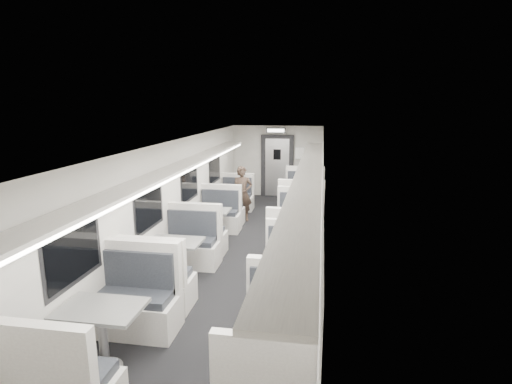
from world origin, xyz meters
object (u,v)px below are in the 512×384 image
(booth_right_c, at_px, (288,277))
(passenger, at_px, (242,194))
(booth_right_d, at_px, (274,345))
(exit_sign, at_px, (276,130))
(booth_left_b, at_px, (211,225))
(booth_right_b, at_px, (297,231))
(vestibule_door, at_px, (277,166))
(booth_left_a, at_px, (231,204))
(booth_left_d, at_px, (103,338))
(booth_left_c, at_px, (176,262))
(booth_right_a, at_px, (303,202))

(booth_right_c, xyz_separation_m, passenger, (-1.60, 4.25, 0.39))
(booth_right_d, xyz_separation_m, exit_sign, (-1.00, 8.68, 1.92))
(booth_left_b, distance_m, booth_right_d, 4.82)
(booth_right_b, height_order, vestibule_door, vestibule_door)
(booth_left_a, xyz_separation_m, vestibule_door, (1.00, 2.68, 0.68))
(booth_left_a, relative_size, booth_right_b, 0.91)
(booth_left_b, height_order, exit_sign, exit_sign)
(booth_left_b, height_order, vestibule_door, vestibule_door)
(exit_sign, bearing_deg, booth_left_d, -96.37)
(booth_right_c, relative_size, vestibule_door, 0.95)
(booth_right_c, height_order, vestibule_door, vestibule_door)
(passenger, bearing_deg, booth_left_b, -115.78)
(booth_left_c, distance_m, exit_sign, 6.89)
(booth_left_c, relative_size, booth_left_d, 0.96)
(booth_left_d, xyz_separation_m, exit_sign, (1.00, 8.96, 1.86))
(booth_right_c, xyz_separation_m, vestibule_door, (-1.00, 7.27, 0.68))
(booth_right_d, bearing_deg, exit_sign, 96.57)
(booth_left_b, xyz_separation_m, booth_left_d, (0.00, -4.66, 0.04))
(booth_right_d, relative_size, exit_sign, 3.23)
(booth_right_c, relative_size, passenger, 1.34)
(booth_left_a, height_order, booth_right_a, booth_right_a)
(booth_left_c, height_order, vestibule_door, vestibule_door)
(booth_right_b, bearing_deg, booth_left_d, -113.98)
(booth_left_b, relative_size, booth_right_b, 0.97)
(booth_right_b, bearing_deg, booth_right_d, -90.00)
(booth_left_c, bearing_deg, booth_left_b, 90.00)
(booth_left_b, bearing_deg, booth_right_d, -65.46)
(booth_right_c, bearing_deg, booth_right_d, -90.00)
(booth_right_d, bearing_deg, passenger, 104.64)
(booth_right_d, bearing_deg, booth_right_a, 90.00)
(booth_left_b, height_order, booth_right_b, booth_right_b)
(booth_left_a, xyz_separation_m, exit_sign, (1.00, 2.19, 1.92))
(booth_left_b, relative_size, booth_left_d, 0.91)
(booth_left_b, xyz_separation_m, booth_right_c, (2.00, -2.49, -0.03))
(booth_right_b, distance_m, booth_right_d, 4.22)
(booth_right_b, distance_m, booth_right_c, 2.32)
(booth_left_a, height_order, booth_left_d, booth_left_d)
(booth_left_b, bearing_deg, booth_left_c, -90.00)
(booth_left_d, bearing_deg, booth_left_a, 90.00)
(vestibule_door, bearing_deg, passenger, -101.27)
(booth_left_d, height_order, exit_sign, exit_sign)
(booth_left_b, bearing_deg, exit_sign, 76.91)
(booth_left_d, relative_size, vestibule_door, 1.12)
(booth_left_d, bearing_deg, booth_right_c, 47.40)
(booth_left_a, relative_size, booth_right_d, 1.01)
(booth_left_c, height_order, passenger, passenger)
(booth_left_d, xyz_separation_m, vestibule_door, (1.00, 9.45, 0.62))
(booth_right_a, relative_size, exit_sign, 3.81)
(booth_right_c, distance_m, exit_sign, 7.12)
(booth_right_c, bearing_deg, booth_left_c, 173.39)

